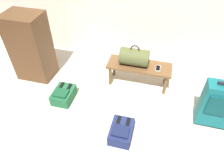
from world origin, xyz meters
TOP-DOWN VIEW (x-y plane):
  - ground_plane at (0.00, 0.00)m, footprint 6.60×6.60m
  - bench at (0.14, 0.86)m, footprint 1.00×0.36m
  - duffel_bag_olive at (0.05, 0.86)m, footprint 0.44×0.26m
  - cell_phone at (0.43, 0.84)m, footprint 0.07×0.14m
  - suitcase_upright_teal at (1.25, 0.30)m, footprint 0.44×0.24m
  - backpack_green at (-0.89, 0.21)m, footprint 0.28×0.38m
  - backpack_navy at (0.10, -0.21)m, footprint 0.28×0.38m
  - side_cabinet at (-1.58, 0.67)m, footprint 0.56×0.44m

SIDE VIEW (x-z plane):
  - ground_plane at x=0.00m, z-range 0.00..0.00m
  - backpack_green at x=-0.89m, z-range -0.01..0.20m
  - backpack_navy at x=0.10m, z-range -0.01..0.20m
  - bench at x=0.14m, z-range 0.13..0.52m
  - suitcase_upright_teal at x=1.25m, z-range 0.01..0.75m
  - cell_phone at x=0.43m, z-range 0.38..0.39m
  - duffel_bag_olive at x=0.05m, z-range 0.35..0.68m
  - side_cabinet at x=-1.58m, z-range 0.00..1.10m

